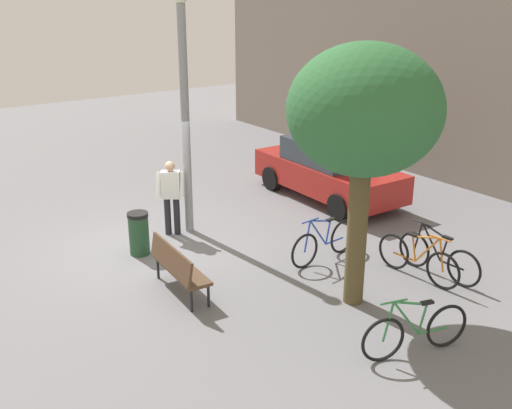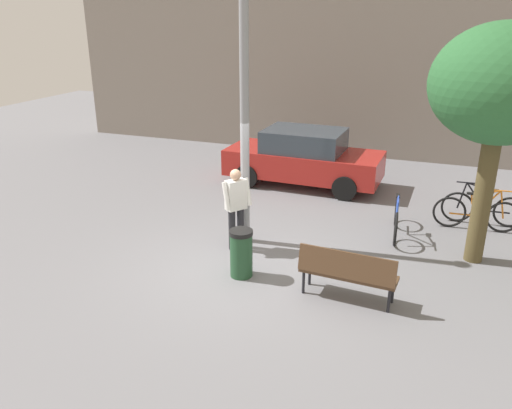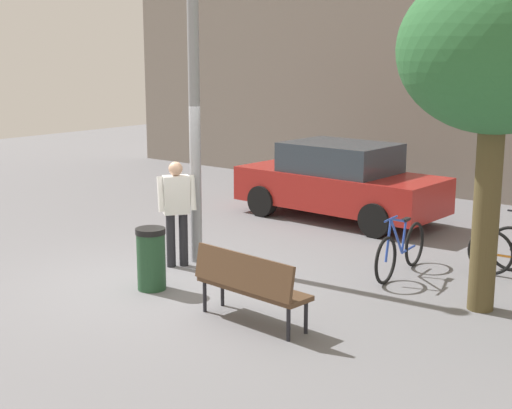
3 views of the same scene
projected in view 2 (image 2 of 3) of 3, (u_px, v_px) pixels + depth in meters
ground_plane at (244, 267)px, 9.62m from camera, size 36.00×36.00×0.00m
building_facade at (352, 23)px, 16.62m from camera, size 19.45×2.00×8.35m
lamppost at (245, 111)px, 9.77m from camera, size 0.28×0.28×5.11m
person_by_lamppost at (236, 204)px, 10.06m from camera, size 0.53×0.61×1.67m
park_bench at (347, 271)px, 8.32m from camera, size 1.63×0.60×0.92m
plaza_tree at (501, 87)px, 8.73m from camera, size 2.46×2.46×4.40m
bicycle_black at (483, 208)px, 11.42m from camera, size 1.81×0.14×0.97m
bicycle_blue at (396, 218)px, 10.88m from camera, size 0.21×1.81×0.97m
bicycle_orange at (477, 213)px, 11.13m from camera, size 1.81×0.17×0.97m
parked_car_red at (304, 158)px, 13.94m from camera, size 4.25×1.92×1.55m
trash_bin at (241, 253)px, 9.15m from camera, size 0.43×0.43×0.89m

